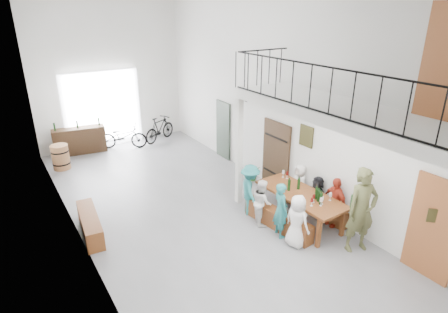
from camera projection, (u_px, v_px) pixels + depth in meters
floor at (189, 207)px, 9.96m from camera, size 12.00×12.00×0.00m
room_walls at (183, 73)px, 8.63m from camera, size 12.00×12.00×12.00m
gateway_portal at (103, 110)px, 13.86m from camera, size 2.80×0.08×2.80m
right_wall_decor at (319, 148)px, 9.21m from camera, size 0.07×8.28×5.07m
balcony at (346, 116)px, 7.40m from camera, size 1.52×5.62×4.00m
tasting_table at (300, 196)px, 9.03m from camera, size 1.00×2.34×0.79m
bench_inner at (278, 220)px, 8.96m from camera, size 0.53×1.98×0.45m
bench_wall at (316, 207)px, 9.54m from camera, size 0.41×1.82×0.42m
tableware at (309, 191)px, 8.82m from camera, size 0.62×1.68×0.35m
side_bench at (90, 224)px, 8.75m from camera, size 0.56×1.76×0.49m
oak_barrel at (61, 157)px, 12.17m from camera, size 0.56×0.56×0.82m
serving_counter at (80, 140)px, 13.47m from camera, size 1.84×0.74×0.94m
counter_bottles at (77, 124)px, 13.25m from camera, size 1.54×0.22×0.28m
guest_left_a at (297, 221)px, 8.17m from camera, size 0.47×0.65×1.24m
guest_left_b at (281, 210)px, 8.51m from camera, size 0.43×0.55×1.34m
guest_left_c at (262, 202)px, 9.06m from camera, size 0.62×0.69×1.15m
guest_left_d at (250, 190)px, 9.44m from camera, size 0.78×0.99×1.34m
guest_right_a at (334, 202)px, 8.95m from camera, size 0.38×0.77×1.26m
guest_right_b at (317, 196)px, 9.42m from camera, size 0.48×1.03×1.07m
guest_right_c at (299, 184)px, 9.96m from camera, size 0.50×0.63×1.14m
host_standing at (361, 210)px, 7.92m from camera, size 0.80×0.64×1.92m
potted_plant at (253, 174)px, 11.44m from camera, size 0.45×0.41×0.43m
bicycle_near at (123, 136)px, 13.93m from camera, size 1.83×1.37×0.92m
bicycle_far at (160, 129)px, 14.67m from camera, size 1.67×1.14×0.98m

